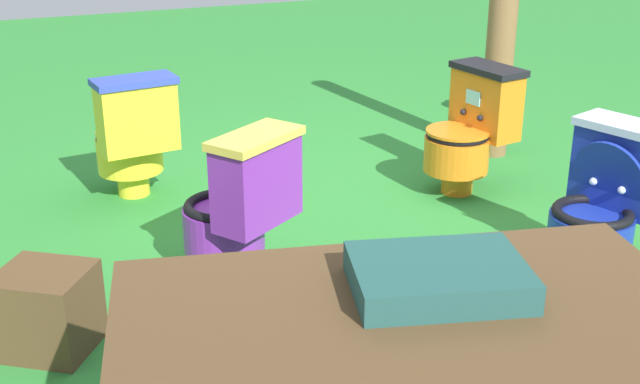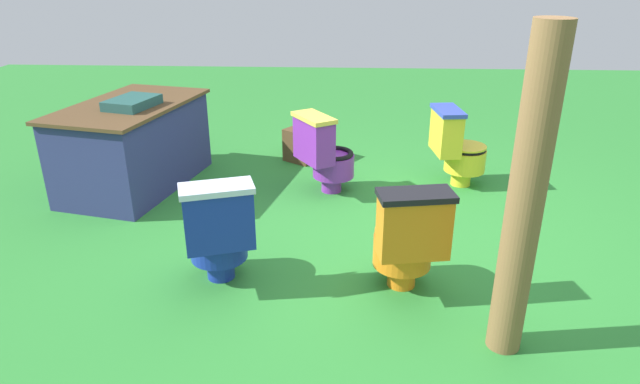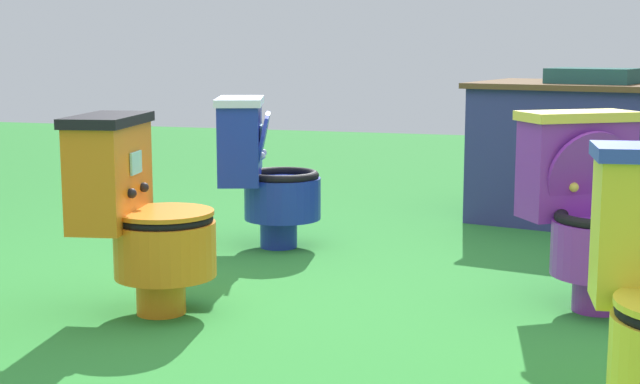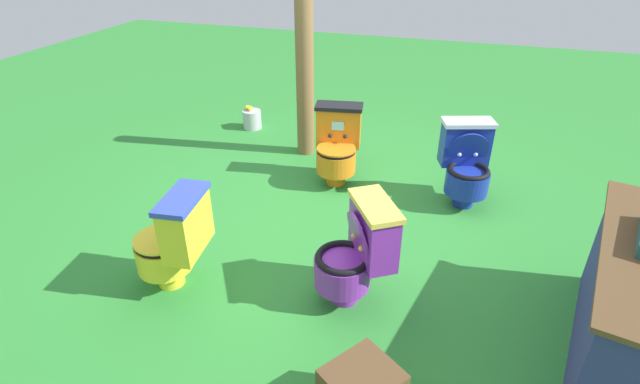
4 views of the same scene
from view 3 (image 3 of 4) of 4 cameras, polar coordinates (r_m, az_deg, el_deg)
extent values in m
plane|color=#2D8433|center=(3.32, -0.63, -7.95)|extent=(14.00, 14.00, 0.00)
cylinder|color=orange|center=(3.45, -9.79, -6.26)|extent=(0.21, 0.21, 0.14)
cylinder|color=orange|center=(3.40, -9.55, -3.51)|extent=(0.43, 0.43, 0.20)
torus|color=black|center=(3.38, -9.60, -1.65)|extent=(0.41, 0.41, 0.04)
cylinder|color=black|center=(3.39, -9.57, -2.52)|extent=(0.28, 0.28, 0.01)
cube|color=orange|center=(3.41, -12.88, 0.97)|extent=(0.26, 0.44, 0.37)
cube|color=black|center=(3.39, -13.00, 4.36)|extent=(0.28, 0.46, 0.04)
cube|color=#8CE0E5|center=(3.37, -11.30, 1.78)|extent=(0.03, 0.11, 0.08)
cylinder|color=orange|center=(3.37, -9.61, -1.29)|extent=(0.42, 0.42, 0.02)
sphere|color=black|center=(3.45, -10.81, 0.29)|extent=(0.04, 0.04, 0.04)
sphere|color=black|center=(3.32, -11.56, -0.08)|extent=(0.04, 0.04, 0.04)
cylinder|color=purple|center=(3.57, 16.74, -5.96)|extent=(0.25, 0.25, 0.14)
cylinder|color=purple|center=(3.52, 17.04, -3.36)|extent=(0.51, 0.51, 0.20)
torus|color=black|center=(3.50, 17.13, -1.56)|extent=(0.49, 0.49, 0.04)
cylinder|color=#EACC4C|center=(3.51, 17.09, -2.40)|extent=(0.33, 0.33, 0.01)
cube|color=purple|center=(3.64, 15.52, 1.35)|extent=(0.45, 0.38, 0.37)
cube|color=#EACC4C|center=(3.62, 15.66, 4.54)|extent=(0.48, 0.42, 0.04)
cube|color=#8CE0E5|center=(3.55, 16.41, 1.94)|extent=(0.10, 0.07, 0.08)
cylinder|color=purple|center=(3.56, 16.35, 0.90)|extent=(0.34, 0.27, 0.35)
sphere|color=#EACC4C|center=(3.60, 17.31, 0.38)|extent=(0.04, 0.04, 0.04)
sphere|color=#EACC4C|center=(3.52, 15.41, 0.29)|extent=(0.04, 0.04, 0.04)
cylinder|color=#192D9E|center=(4.49, -2.57, -2.53)|extent=(0.23, 0.23, 0.14)
cylinder|color=#192D9E|center=(4.46, -2.33, -0.39)|extent=(0.47, 0.47, 0.20)
torus|color=black|center=(4.44, -2.34, 1.03)|extent=(0.45, 0.45, 0.04)
cylinder|color=silver|center=(4.45, -2.33, 0.37)|extent=(0.30, 0.30, 0.01)
cube|color=#192D9E|center=(4.43, -4.94, 2.98)|extent=(0.31, 0.45, 0.37)
cube|color=silver|center=(4.41, -4.98, 5.60)|extent=(0.34, 0.48, 0.04)
cube|color=#8CE0E5|center=(4.42, -3.64, 3.63)|extent=(0.04, 0.11, 0.08)
cylinder|color=#192D9E|center=(4.43, -3.65, 2.80)|extent=(0.20, 0.36, 0.35)
sphere|color=silver|center=(4.50, -3.54, 2.45)|extent=(0.04, 0.04, 0.04)
sphere|color=silver|center=(4.36, -3.62, 2.24)|extent=(0.04, 0.04, 0.04)
cube|color=navy|center=(5.28, 17.57, 2.10)|extent=(1.54, 1.08, 0.74)
cube|color=brown|center=(5.25, 17.77, 6.27)|extent=(1.61, 1.15, 0.03)
cube|color=#23514C|center=(5.16, 16.50, 6.90)|extent=(0.51, 0.42, 0.08)
camera|label=1|loc=(6.88, 25.71, 15.06)|focal=46.39mm
camera|label=2|loc=(5.74, -38.19, 17.03)|focal=30.81mm
camera|label=4|loc=(4.86, 49.78, 21.18)|focal=26.96mm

